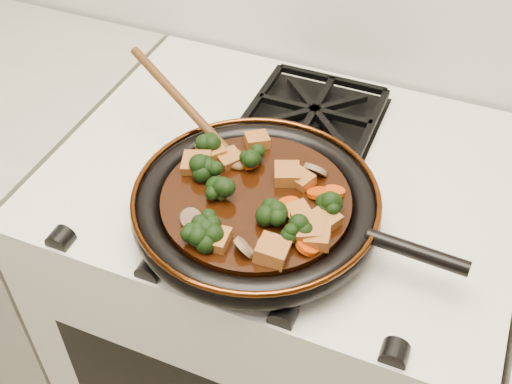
% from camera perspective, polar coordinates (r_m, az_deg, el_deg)
% --- Properties ---
extents(stove, '(0.76, 0.60, 0.90)m').
position_cam_1_polar(stove, '(1.41, 2.10, -11.62)').
color(stove, beige).
rests_on(stove, ground).
extents(burner_grate_front, '(0.23, 0.23, 0.03)m').
position_cam_1_polar(burner_grate_front, '(0.96, -0.19, -2.44)').
color(burner_grate_front, black).
rests_on(burner_grate_front, stove).
extents(burner_grate_back, '(0.23, 0.23, 0.03)m').
position_cam_1_polar(burner_grate_back, '(1.16, 5.19, 6.90)').
color(burner_grate_back, black).
rests_on(burner_grate_back, stove).
extents(skillet, '(0.49, 0.37, 0.05)m').
position_cam_1_polar(skillet, '(0.94, 0.11, -1.18)').
color(skillet, black).
rests_on(skillet, burner_grate_front).
extents(braising_sauce, '(0.28, 0.28, 0.02)m').
position_cam_1_polar(braising_sauce, '(0.94, -0.00, -0.92)').
color(braising_sauce, black).
rests_on(braising_sauce, skillet).
extents(tofu_cube_0, '(0.04, 0.04, 0.02)m').
position_cam_1_polar(tofu_cube_0, '(0.95, 4.07, 1.08)').
color(tofu_cube_0, brown).
rests_on(tofu_cube_0, braising_sauce).
extents(tofu_cube_1, '(0.04, 0.04, 0.02)m').
position_cam_1_polar(tofu_cube_1, '(0.87, -3.64, -4.21)').
color(tofu_cube_1, brown).
rests_on(tofu_cube_1, braising_sauce).
extents(tofu_cube_2, '(0.05, 0.05, 0.03)m').
position_cam_1_polar(tofu_cube_2, '(0.97, -5.28, 2.47)').
color(tofu_cube_2, brown).
rests_on(tofu_cube_2, braising_sauce).
extents(tofu_cube_3, '(0.05, 0.05, 0.02)m').
position_cam_1_polar(tofu_cube_3, '(0.89, 6.16, -2.44)').
color(tofu_cube_3, brown).
rests_on(tofu_cube_3, braising_sauce).
extents(tofu_cube_4, '(0.05, 0.05, 0.02)m').
position_cam_1_polar(tofu_cube_4, '(0.98, -2.37, 2.92)').
color(tofu_cube_4, brown).
rests_on(tofu_cube_4, braising_sauce).
extents(tofu_cube_5, '(0.05, 0.05, 0.02)m').
position_cam_1_polar(tofu_cube_5, '(0.90, 3.75, -1.93)').
color(tofu_cube_5, brown).
rests_on(tofu_cube_5, braising_sauce).
extents(tofu_cube_6, '(0.06, 0.06, 0.03)m').
position_cam_1_polar(tofu_cube_6, '(0.99, -3.97, 3.48)').
color(tofu_cube_6, brown).
rests_on(tofu_cube_6, braising_sauce).
extents(tofu_cube_7, '(0.07, 0.06, 0.03)m').
position_cam_1_polar(tofu_cube_7, '(0.88, 4.73, -3.25)').
color(tofu_cube_7, brown).
rests_on(tofu_cube_7, braising_sauce).
extents(tofu_cube_8, '(0.05, 0.05, 0.02)m').
position_cam_1_polar(tofu_cube_8, '(0.95, 2.77, 1.56)').
color(tofu_cube_8, brown).
rests_on(tofu_cube_8, braising_sauce).
extents(tofu_cube_9, '(0.05, 0.05, 0.02)m').
position_cam_1_polar(tofu_cube_9, '(1.01, 0.08, 4.57)').
color(tofu_cube_9, brown).
rests_on(tofu_cube_9, braising_sauce).
extents(tofu_cube_10, '(0.05, 0.05, 0.03)m').
position_cam_1_polar(tofu_cube_10, '(0.85, 1.48, -5.25)').
color(tofu_cube_10, brown).
rests_on(tofu_cube_10, braising_sauce).
extents(tofu_cube_11, '(0.04, 0.04, 0.02)m').
position_cam_1_polar(tofu_cube_11, '(0.87, 5.47, -4.13)').
color(tofu_cube_11, brown).
rests_on(tofu_cube_11, braising_sauce).
extents(broccoli_floret_0, '(0.09, 0.09, 0.07)m').
position_cam_1_polar(broccoli_floret_0, '(0.91, 6.29, -1.42)').
color(broccoli_floret_0, black).
rests_on(broccoli_floret_0, braising_sauce).
extents(broccoli_floret_1, '(0.08, 0.08, 0.07)m').
position_cam_1_polar(broccoli_floret_1, '(0.99, -3.93, 3.81)').
color(broccoli_floret_1, black).
rests_on(broccoli_floret_1, braising_sauce).
extents(broccoli_floret_2, '(0.09, 0.08, 0.07)m').
position_cam_1_polar(broccoli_floret_2, '(0.96, -4.33, 1.80)').
color(broccoli_floret_2, black).
rests_on(broccoli_floret_2, braising_sauce).
extents(broccoli_floret_3, '(0.08, 0.09, 0.06)m').
position_cam_1_polar(broccoli_floret_3, '(0.98, -0.46, 2.98)').
color(broccoli_floret_3, black).
rests_on(broccoli_floret_3, braising_sauce).
extents(broccoli_floret_4, '(0.08, 0.09, 0.07)m').
position_cam_1_polar(broccoli_floret_4, '(0.87, -4.67, -4.07)').
color(broccoli_floret_4, black).
rests_on(broccoli_floret_4, braising_sauce).
extents(broccoli_floret_5, '(0.09, 0.08, 0.07)m').
position_cam_1_polar(broccoli_floret_5, '(0.92, -3.24, 0.01)').
color(broccoli_floret_5, black).
rests_on(broccoli_floret_5, braising_sauce).
extents(broccoli_floret_6, '(0.08, 0.07, 0.06)m').
position_cam_1_polar(broccoli_floret_6, '(0.88, -4.13, -3.26)').
color(broccoli_floret_6, black).
rests_on(broccoli_floret_6, braising_sauce).
extents(broccoli_floret_7, '(0.08, 0.08, 0.06)m').
position_cam_1_polar(broccoli_floret_7, '(0.89, 1.71, -2.24)').
color(broccoli_floret_7, black).
rests_on(broccoli_floret_7, braising_sauce).
extents(broccoli_floret_8, '(0.06, 0.06, 0.05)m').
position_cam_1_polar(broccoli_floret_8, '(0.87, -4.88, -3.78)').
color(broccoli_floret_8, black).
rests_on(broccoli_floret_8, braising_sauce).
extents(broccoli_floret_9, '(0.07, 0.07, 0.06)m').
position_cam_1_polar(broccoli_floret_9, '(0.87, 3.24, -3.69)').
color(broccoli_floret_9, black).
rests_on(broccoli_floret_9, braising_sauce).
extents(carrot_coin_0, '(0.03, 0.03, 0.01)m').
position_cam_1_polar(carrot_coin_0, '(1.00, -3.52, 3.61)').
color(carrot_coin_0, '#B33504').
rests_on(carrot_coin_0, braising_sauce).
extents(carrot_coin_1, '(0.03, 0.03, 0.02)m').
position_cam_1_polar(carrot_coin_1, '(0.98, -0.52, 2.62)').
color(carrot_coin_1, '#B33504').
rests_on(carrot_coin_1, braising_sauce).
extents(carrot_coin_2, '(0.04, 0.03, 0.02)m').
position_cam_1_polar(carrot_coin_2, '(0.86, 4.58, -4.85)').
color(carrot_coin_2, '#B33504').
rests_on(carrot_coin_2, braising_sauce).
extents(carrot_coin_3, '(0.03, 0.03, 0.02)m').
position_cam_1_polar(carrot_coin_3, '(0.93, 5.51, -0.07)').
color(carrot_coin_3, '#B33504').
rests_on(carrot_coin_3, braising_sauce).
extents(carrot_coin_4, '(0.03, 0.03, 0.02)m').
position_cam_1_polar(carrot_coin_4, '(0.94, 7.00, 0.06)').
color(carrot_coin_4, '#B33504').
rests_on(carrot_coin_4, braising_sauce).
extents(carrot_coin_5, '(0.03, 0.03, 0.02)m').
position_cam_1_polar(carrot_coin_5, '(0.91, 2.93, -1.09)').
color(carrot_coin_5, '#B33504').
rests_on(carrot_coin_5, braising_sauce).
extents(mushroom_slice_0, '(0.04, 0.03, 0.04)m').
position_cam_1_polar(mushroom_slice_0, '(0.97, 5.30, 1.95)').
color(mushroom_slice_0, '#7B6147').
rests_on(mushroom_slice_0, braising_sauce).
extents(mushroom_slice_1, '(0.04, 0.04, 0.03)m').
position_cam_1_polar(mushroom_slice_1, '(0.90, -5.84, -2.33)').
color(mushroom_slice_1, '#7B6147').
rests_on(mushroom_slice_1, braising_sauce).
extents(mushroom_slice_2, '(0.04, 0.04, 0.02)m').
position_cam_1_polar(mushroom_slice_2, '(0.86, 1.34, -4.91)').
color(mushroom_slice_2, '#7B6147').
rests_on(mushroom_slice_2, braising_sauce).
extents(mushroom_slice_3, '(0.05, 0.04, 0.03)m').
position_cam_1_polar(mushroom_slice_3, '(0.86, -0.96, -4.96)').
color(mushroom_slice_3, '#7B6147').
rests_on(mushroom_slice_3, braising_sauce).
extents(wooden_spoon, '(0.16, 0.10, 0.27)m').
position_cam_1_polar(wooden_spoon, '(1.02, -4.74, 6.00)').
color(wooden_spoon, '#43260E').
rests_on(wooden_spoon, braising_sauce).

